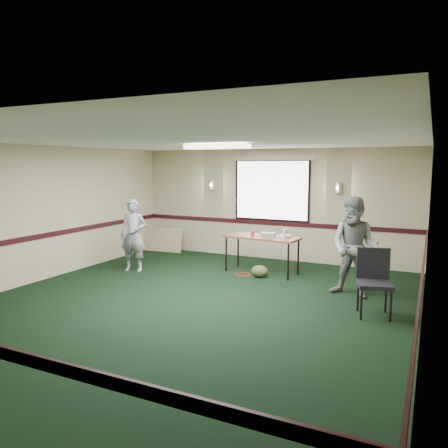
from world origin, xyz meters
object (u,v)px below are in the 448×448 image
at_px(folding_table, 262,239).
at_px(person_right, 355,247).
at_px(conference_chair, 374,276).
at_px(person_left, 133,235).
at_px(projector, 268,235).

distance_m(folding_table, person_right, 2.25).
bearing_deg(folding_table, person_right, -16.18).
xyz_separation_m(folding_table, conference_chair, (2.50, -1.70, -0.14)).
bearing_deg(person_right, conference_chair, -52.22).
height_order(conference_chair, person_left, person_left).
relative_size(folding_table, conference_chair, 1.63).
xyz_separation_m(projector, conference_chair, (2.33, -1.66, -0.25)).
xyz_separation_m(conference_chair, person_right, (-0.43, 0.82, 0.28)).
bearing_deg(person_left, conference_chair, -23.26).
distance_m(folding_table, person_left, 2.79).
relative_size(projector, conference_chair, 0.27).
distance_m(folding_table, projector, 0.20).
relative_size(folding_table, projector, 5.95).
xyz_separation_m(projector, person_right, (1.90, -0.83, 0.04)).
distance_m(folding_table, conference_chair, 3.03).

